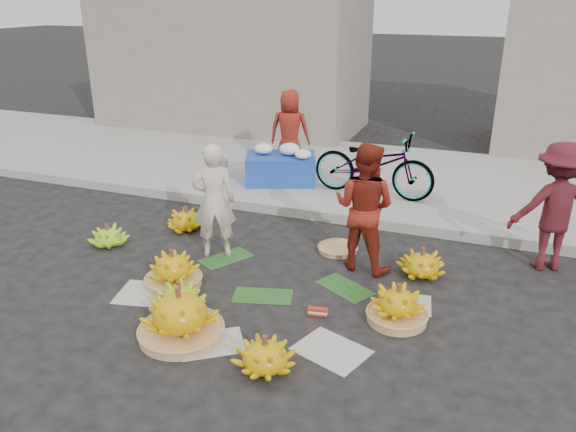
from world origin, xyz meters
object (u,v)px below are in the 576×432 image
(flower_table, at_px, (281,167))
(bicycle, at_px, (374,164))
(banana_bunch_0, at_px, (173,270))
(banana_bunch_4, at_px, (398,305))
(vendor_cream, at_px, (214,201))

(flower_table, xyz_separation_m, bicycle, (1.58, -0.07, 0.23))
(banana_bunch_0, distance_m, flower_table, 3.55)
(bicycle, bearing_deg, banana_bunch_0, 160.74)
(bicycle, bearing_deg, banana_bunch_4, -158.63)
(banana_bunch_4, distance_m, vendor_cream, 2.61)
(banana_bunch_4, bearing_deg, banana_bunch_0, -176.72)
(vendor_cream, distance_m, bicycle, 2.96)
(flower_table, bearing_deg, vendor_cream, -107.92)
(banana_bunch_0, relative_size, bicycle, 0.33)
(banana_bunch_4, xyz_separation_m, bicycle, (-1.02, 3.33, 0.45))
(banana_bunch_0, height_order, flower_table, flower_table)
(banana_bunch_0, height_order, vendor_cream, vendor_cream)
(banana_bunch_0, xyz_separation_m, bicycle, (1.52, 3.47, 0.44))
(flower_table, bearing_deg, bicycle, -23.91)
(vendor_cream, xyz_separation_m, flower_table, (-0.16, 2.66, -0.33))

